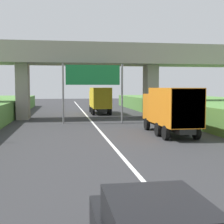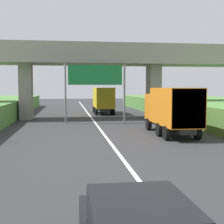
# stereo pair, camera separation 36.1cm
# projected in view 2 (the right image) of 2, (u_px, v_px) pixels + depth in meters

# --- Properties ---
(lane_centre_stripe) EXTENTS (0.20, 99.98, 0.01)m
(lane_centre_stripe) POSITION_uv_depth(u_px,v_px,m) (98.00, 126.00, 28.38)
(lane_centre_stripe) COLOR white
(lane_centre_stripe) RESTS_ON ground
(overpass_bridge) EXTENTS (40.00, 4.80, 8.21)m
(overpass_bridge) POSITION_uv_depth(u_px,v_px,m) (91.00, 62.00, 35.31)
(overpass_bridge) COLOR gray
(overpass_bridge) RESTS_ON ground
(overhead_highway_sign) EXTENTS (5.88, 0.18, 5.71)m
(overhead_highway_sign) POSITION_uv_depth(u_px,v_px,m) (95.00, 79.00, 30.46)
(overhead_highway_sign) COLOR slate
(overhead_highway_sign) RESTS_ON ground
(truck_orange) EXTENTS (2.44, 7.30, 3.44)m
(truck_orange) POSITION_uv_depth(u_px,v_px,m) (171.00, 109.00, 23.10)
(truck_orange) COLOR black
(truck_orange) RESTS_ON ground
(truck_yellow) EXTENTS (2.44, 7.30, 3.44)m
(truck_yellow) POSITION_uv_depth(u_px,v_px,m) (103.00, 99.00, 41.91)
(truck_yellow) COLOR black
(truck_yellow) RESTS_ON ground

